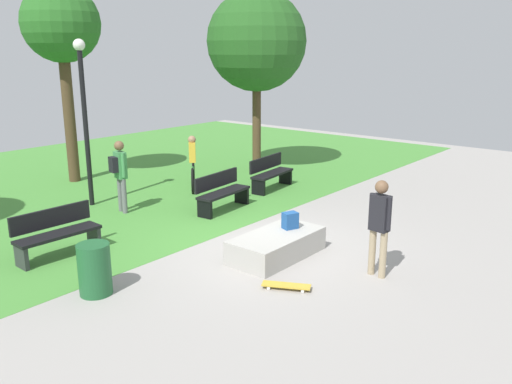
# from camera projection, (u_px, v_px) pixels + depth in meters

# --- Properties ---
(ground_plane) EXTENTS (28.00, 28.00, 0.00)m
(ground_plane) POSITION_uv_depth(u_px,v_px,m) (263.00, 246.00, 10.65)
(ground_plane) COLOR #9E9993
(grass_lawn) EXTENTS (26.60, 12.93, 0.01)m
(grass_lawn) POSITION_uv_depth(u_px,v_px,m) (58.00, 186.00, 15.29)
(grass_lawn) COLOR #478C38
(grass_lawn) RESTS_ON ground_plane
(concrete_ledge) EXTENTS (1.91, 0.97, 0.45)m
(concrete_ledge) POSITION_uv_depth(u_px,v_px,m) (277.00, 245.00, 10.06)
(concrete_ledge) COLOR #A8A59E
(concrete_ledge) RESTS_ON ground_plane
(backpack_on_ledge) EXTENTS (0.33, 0.29, 0.32)m
(backpack_on_ledge) POSITION_uv_depth(u_px,v_px,m) (290.00, 220.00, 10.28)
(backpack_on_ledge) COLOR #1E4C8C
(backpack_on_ledge) RESTS_ON concrete_ledge
(skater_performing_trick) EXTENTS (0.24, 0.43, 1.70)m
(skater_performing_trick) POSITION_uv_depth(u_px,v_px,m) (380.00, 221.00, 9.01)
(skater_performing_trick) COLOR tan
(skater_performing_trick) RESTS_ON ground_plane
(skateboard_by_ledge) EXTENTS (0.55, 0.80, 0.08)m
(skateboard_by_ledge) POSITION_uv_depth(u_px,v_px,m) (286.00, 285.00, 8.72)
(skateboard_by_ledge) COLOR gold
(skateboard_by_ledge) RESTS_ON ground_plane
(park_bench_far_right) EXTENTS (1.64, 0.62, 0.91)m
(park_bench_far_right) POSITION_uv_depth(u_px,v_px,m) (222.00, 191.00, 12.92)
(park_bench_far_right) COLOR black
(park_bench_far_right) RESTS_ON ground_plane
(park_bench_near_lamppost) EXTENTS (1.64, 0.66, 0.91)m
(park_bench_near_lamppost) POSITION_uv_depth(u_px,v_px,m) (270.00, 172.00, 14.90)
(park_bench_near_lamppost) COLOR black
(park_bench_near_lamppost) RESTS_ON ground_plane
(park_bench_center_lawn) EXTENTS (1.61, 0.51, 0.91)m
(park_bench_center_lawn) POSITION_uv_depth(u_px,v_px,m) (56.00, 232.00, 10.02)
(park_bench_center_lawn) COLOR black
(park_bench_center_lawn) RESTS_ON ground_plane
(tree_slender_maple) EXTENTS (2.17, 2.17, 5.59)m
(tree_slender_maple) POSITION_uv_depth(u_px,v_px,m) (61.00, 27.00, 14.79)
(tree_slender_maple) COLOR #4C3823
(tree_slender_maple) RESTS_ON grass_lawn
(tree_broad_elm) EXTENTS (3.05, 3.05, 5.57)m
(tree_broad_elm) POSITION_uv_depth(u_px,v_px,m) (257.00, 42.00, 16.25)
(tree_broad_elm) COLOR #4C3823
(tree_broad_elm) RESTS_ON grass_lawn
(lamp_post) EXTENTS (0.28, 0.28, 4.04)m
(lamp_post) POSITION_uv_depth(u_px,v_px,m) (84.00, 106.00, 12.84)
(lamp_post) COLOR black
(lamp_post) RESTS_ON ground_plane
(trash_bin) EXTENTS (0.52, 0.52, 0.84)m
(trash_bin) POSITION_uv_depth(u_px,v_px,m) (95.00, 269.00, 8.47)
(trash_bin) COLOR #1E592D
(trash_bin) RESTS_ON ground_plane
(pedestrian_with_backpack) EXTENTS (0.39, 0.42, 1.74)m
(pedestrian_with_backpack) POSITION_uv_depth(u_px,v_px,m) (120.00, 170.00, 12.60)
(pedestrian_with_backpack) COLOR slate
(pedestrian_with_backpack) RESTS_ON ground_plane
(cyclist_on_bicycle) EXTENTS (1.33, 1.33, 1.52)m
(cyclist_on_bicycle) POSITION_uv_depth(u_px,v_px,m) (193.00, 166.00, 14.98)
(cyclist_on_bicycle) COLOR black
(cyclist_on_bicycle) RESTS_ON ground_plane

